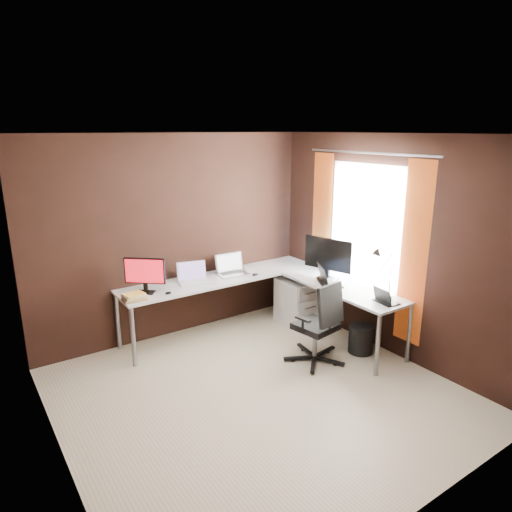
{
  "coord_description": "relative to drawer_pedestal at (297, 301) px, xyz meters",
  "views": [
    {
      "loc": [
        -2.27,
        -3.28,
        2.54
      ],
      "look_at": [
        0.62,
        0.95,
        1.11
      ],
      "focal_mm": 32.0,
      "sensor_mm": 36.0,
      "label": 1
    }
  ],
  "objects": [
    {
      "name": "monitor_left",
      "position": [
        -1.96,
        0.35,
        0.66
      ],
      "size": [
        0.37,
        0.33,
        0.41
      ],
      "rotation": [
        0.0,
        0.0,
        -0.71
      ],
      "color": "black",
      "rests_on": "desk"
    },
    {
      "name": "room",
      "position": [
        -1.09,
        -1.08,
        0.98
      ],
      "size": [
        3.6,
        3.6,
        2.5
      ],
      "color": "beige",
      "rests_on": "ground"
    },
    {
      "name": "drawer_pedestal",
      "position": [
        0.0,
        0.0,
        0.0
      ],
      "size": [
        0.42,
        0.5,
        0.6
      ],
      "primitive_type": "cube",
      "color": "white",
      "rests_on": "ground"
    },
    {
      "name": "desk_lamp",
      "position": [
        0.08,
        -1.32,
        0.79
      ],
      "size": [
        0.19,
        0.22,
        0.58
      ],
      "rotation": [
        0.0,
        0.0,
        0.12
      ],
      "color": "slate",
      "rests_on": "desk"
    },
    {
      "name": "laptop_silver",
      "position": [
        -0.78,
        0.41,
        0.48
      ],
      "size": [
        0.41,
        0.31,
        0.25
      ],
      "rotation": [
        0.0,
        0.0,
        -0.1
      ],
      "color": "silver",
      "rests_on": "desk"
    },
    {
      "name": "laptop_black_big",
      "position": [
        -0.04,
        -0.61,
        0.48
      ],
      "size": [
        0.38,
        0.43,
        0.23
      ],
      "rotation": [
        0.0,
        0.0,
        1.09
      ],
      "color": "black",
      "rests_on": "desk"
    },
    {
      "name": "monitor_right",
      "position": [
        0.09,
        -0.47,
        0.73
      ],
      "size": [
        0.24,
        0.62,
        0.53
      ],
      "rotation": [
        0.0,
        0.0,
        1.87
      ],
      "color": "black",
      "rests_on": "desk"
    },
    {
      "name": "mouse_corner",
      "position": [
        -0.58,
        0.15,
        0.45
      ],
      "size": [
        0.09,
        0.06,
        0.03
      ],
      "primitive_type": "ellipsoid",
      "rotation": [
        0.0,
        0.0,
        -0.12
      ],
      "color": "black",
      "rests_on": "desk"
    },
    {
      "name": "book_stack",
      "position": [
        -2.16,
        0.19,
        0.47
      ],
      "size": [
        0.25,
        0.21,
        0.08
      ],
      "rotation": [
        0.0,
        0.0,
        0.04
      ],
      "color": "#947650",
      "rests_on": "desk"
    },
    {
      "name": "wastebasket",
      "position": [
        0.07,
        -1.09,
        -0.13
      ],
      "size": [
        0.36,
        0.36,
        0.33
      ],
      "primitive_type": "cylinder",
      "rotation": [
        0.0,
        0.0,
        0.32
      ],
      "color": "black",
      "rests_on": "ground"
    },
    {
      "name": "mouse_left",
      "position": [
        -1.78,
        0.15,
        0.45
      ],
      "size": [
        0.09,
        0.08,
        0.03
      ],
      "primitive_type": "ellipsoid",
      "rotation": [
        0.0,
        0.0,
        0.39
      ],
      "color": "black",
      "rests_on": "desk"
    },
    {
      "name": "laptop_black_small",
      "position": [
        0.04,
        -1.42,
        0.47
      ],
      "size": [
        0.21,
        0.27,
        0.17
      ],
      "rotation": [
        0.0,
        0.0,
        1.44
      ],
      "color": "black",
      "rests_on": "desk"
    },
    {
      "name": "laptop_white",
      "position": [
        -1.35,
        0.39,
        0.48
      ],
      "size": [
        0.41,
        0.33,
        0.24
      ],
      "rotation": [
        0.0,
        0.0,
        -0.25
      ],
      "color": "white",
      "rests_on": "desk"
    },
    {
      "name": "office_chair",
      "position": [
        -0.5,
        -0.97,
        -0.02
      ],
      "size": [
        0.53,
        0.54,
        0.95
      ],
      "rotation": [
        0.0,
        0.0,
        0.16
      ],
      "color": "black",
      "rests_on": "ground"
    },
    {
      "name": "desk",
      "position": [
        -0.59,
        -0.11,
        0.38
      ],
      "size": [
        2.65,
        2.25,
        0.73
      ],
      "color": "white",
      "rests_on": "ground"
    }
  ]
}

